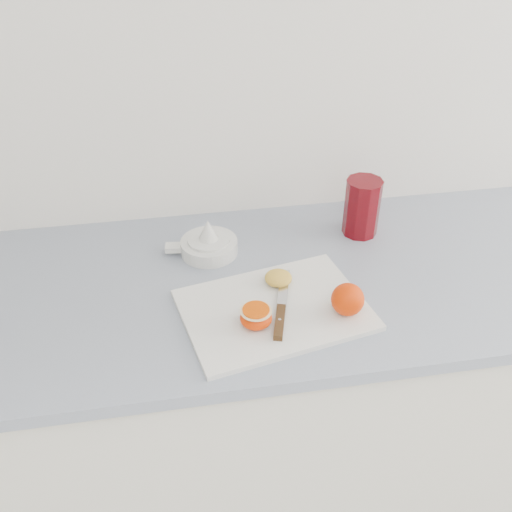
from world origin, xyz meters
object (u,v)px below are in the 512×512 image
object	(u,v)px
half_orange	(256,317)
cutting_board	(274,310)
citrus_juicer	(208,244)
red_tumbler	(362,209)
counter	(309,399)

from	to	relation	value
half_orange	cutting_board	bearing A→B (deg)	43.75
half_orange	citrus_juicer	xyz separation A→B (m)	(-0.07, 0.28, -0.01)
cutting_board	red_tumbler	world-z (taller)	red_tumbler
counter	red_tumbler	xyz separation A→B (m)	(0.14, 0.14, 0.51)
counter	red_tumbler	size ratio (longest dim) A/B	17.88
counter	red_tumbler	world-z (taller)	red_tumbler
citrus_juicer	cutting_board	bearing A→B (deg)	-64.42
cutting_board	counter	bearing A→B (deg)	43.01
counter	citrus_juicer	world-z (taller)	citrus_juicer
cutting_board	half_orange	distance (m)	0.07
counter	cutting_board	bearing A→B (deg)	-136.99
cutting_board	half_orange	xyz separation A→B (m)	(-0.05, -0.04, 0.03)
half_orange	red_tumbler	distance (m)	0.45
counter	half_orange	xyz separation A→B (m)	(-0.18, -0.17, 0.48)
counter	citrus_juicer	xyz separation A→B (m)	(-0.24, 0.12, 0.47)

